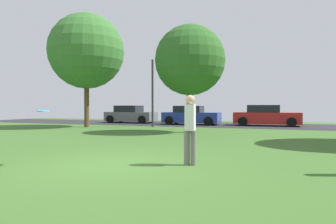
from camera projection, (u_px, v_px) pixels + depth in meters
name	position (u px, v px, depth m)	size (l,w,h in m)	color
ground_plane	(113.00, 165.00, 7.20)	(44.00, 44.00, 0.00)	#3D6628
road_strip	(224.00, 125.00, 22.22)	(44.00, 6.40, 0.01)	#28282B
maple_tree_far	(86.00, 51.00, 19.88)	(4.96, 4.96, 7.52)	brown
maple_tree_near	(190.00, 60.00, 15.88)	(3.73, 3.73, 5.70)	brown
person_walking	(190.00, 126.00, 7.14)	(0.30, 0.34, 1.67)	slate
frisbee_disc	(43.00, 111.00, 7.09)	(0.35, 0.35, 0.04)	#2DB2E0
parked_car_grey	(131.00, 115.00, 25.11)	(4.13, 2.08, 1.44)	slate
parked_car_blue	(191.00, 116.00, 22.68)	(4.24, 1.96, 1.42)	#233893
parked_car_red	(266.00, 116.00, 21.31)	(4.53, 1.94, 1.47)	#B21E1E
street_lamp_post	(153.00, 93.00, 20.03)	(0.14, 0.14, 4.50)	#2D2D33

